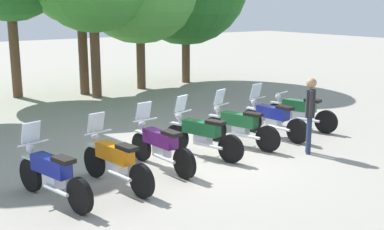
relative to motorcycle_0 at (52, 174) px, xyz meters
name	(u,v)px	position (x,y,z in m)	size (l,w,h in m)	color
ground_plane	(204,157)	(3.78, 0.57, -0.52)	(80.00, 80.00, 0.00)	gray
motorcycle_0	(52,174)	(0.00, 0.00, 0.00)	(0.74, 2.15, 1.37)	black
motorcycle_1	(115,161)	(1.26, 0.05, 0.00)	(0.62, 2.18, 1.37)	black
motorcycle_2	(160,145)	(2.52, 0.44, 0.00)	(0.62, 2.19, 1.37)	black
motorcycle_3	(201,134)	(3.76, 0.67, 0.00)	(0.84, 2.13, 1.37)	black
motorcycle_4	(239,126)	(5.02, 0.81, 0.00)	(0.82, 2.13, 1.37)	black
motorcycle_5	(273,118)	(6.28, 0.95, 0.00)	(0.62, 2.19, 1.37)	black
motorcycle_6	(299,111)	(7.54, 1.17, -0.01)	(0.83, 2.13, 0.99)	black
person_0	(310,109)	(5.97, -0.59, 0.55)	(0.33, 0.35, 1.80)	#232D4C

